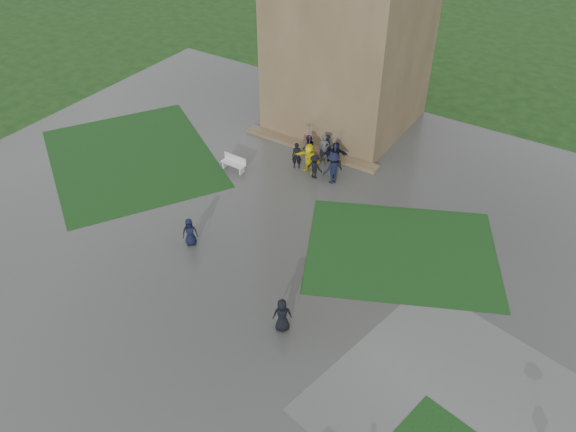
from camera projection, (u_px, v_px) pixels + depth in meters
The scene contains 9 objects.
ground at pixel (198, 246), 27.31m from camera, with size 120.00×120.00×0.00m, color black.
plaza at pixel (223, 224), 28.62m from camera, with size 34.00×34.00×0.02m, color #383835.
lawn_inset_left at pixel (132, 158), 33.56m from camera, with size 11.00×9.00×0.01m, color black.
lawn_inset_right at pixel (402, 251), 26.98m from camera, with size 9.00×7.00×0.01m, color black.
tower_plinth at pixel (310, 148), 34.23m from camera, with size 9.00×0.80×0.22m, color brown.
bench at pixel (234, 163), 32.27m from camera, with size 1.53×0.49×0.88m.
visitor_cluster at pixel (321, 155), 31.76m from camera, with size 3.40×2.85×2.57m.
pedestrian_mid at pixel (190, 232), 26.94m from camera, with size 0.73×0.50×1.50m, color black.
pedestrian_near at pixel (282, 315), 22.71m from camera, with size 0.79×0.54×1.62m, color black.
Camera 1 is at (14.83, -14.91, 18.03)m, focal length 35.00 mm.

